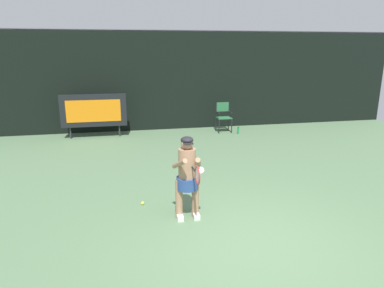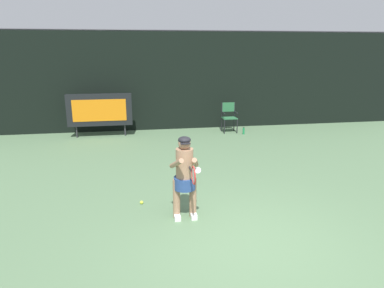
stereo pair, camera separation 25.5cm
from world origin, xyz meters
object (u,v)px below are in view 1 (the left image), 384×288
(scoreboard, at_px, (94,111))
(tennis_ball_loose, at_px, (143,203))
(tennis_racket, at_px, (197,175))
(tennis_player, at_px, (187,174))
(umpire_chair, at_px, (224,115))
(water_bottle, at_px, (238,131))

(scoreboard, bearing_deg, tennis_ball_loose, -78.10)
(tennis_racket, xyz_separation_m, tennis_ball_loose, (-0.83, 1.21, -0.98))
(tennis_player, bearing_deg, tennis_ball_loose, 138.04)
(umpire_chair, relative_size, tennis_ball_loose, 15.88)
(tennis_ball_loose, bearing_deg, scoreboard, 101.90)
(umpire_chair, xyz_separation_m, tennis_player, (-2.62, -6.47, 0.22))
(water_bottle, bearing_deg, scoreboard, 174.24)
(water_bottle, distance_m, tennis_ball_loose, 6.55)
(water_bottle, height_order, tennis_player, tennis_player)
(scoreboard, distance_m, tennis_racket, 7.33)
(tennis_player, height_order, tennis_racket, tennis_player)
(tennis_racket, bearing_deg, tennis_ball_loose, 108.78)
(water_bottle, relative_size, tennis_racket, 0.44)
(tennis_player, height_order, tennis_ball_loose, tennis_player)
(scoreboard, xyz_separation_m, tennis_player, (2.00, -6.52, -0.11))
(umpire_chair, bearing_deg, scoreboard, 179.42)
(scoreboard, bearing_deg, tennis_player, -72.96)
(scoreboard, xyz_separation_m, tennis_ball_loose, (1.23, -5.83, -0.91))
(umpire_chair, relative_size, tennis_player, 0.71)
(scoreboard, height_order, tennis_player, tennis_player)
(umpire_chair, height_order, tennis_player, tennis_player)
(tennis_player, bearing_deg, scoreboard, 107.04)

